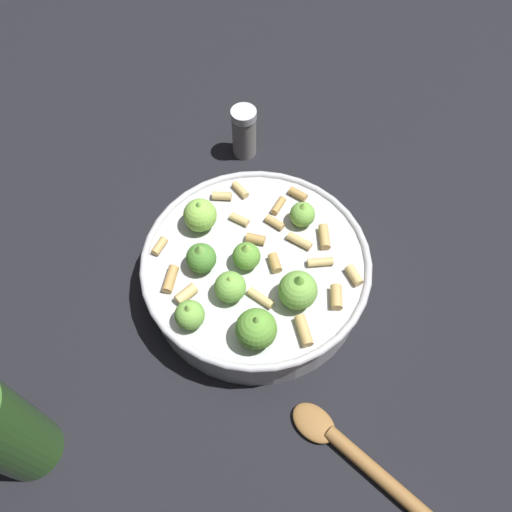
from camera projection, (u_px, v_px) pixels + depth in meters
name	position (u px, v px, depth m)	size (l,w,h in m)	color
ground_plane	(256.00, 284.00, 0.66)	(2.40, 2.40, 0.00)	black
cooking_pan	(255.00, 271.00, 0.63)	(0.27, 0.27, 0.11)	#B7B7BC
pepper_shaker	(244.00, 132.00, 0.74)	(0.04, 0.04, 0.08)	gray
wooden_spoon	(372.00, 469.00, 0.54)	(0.13, 0.21, 0.02)	olive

